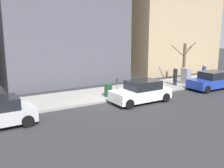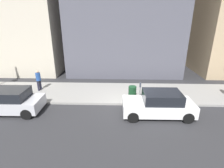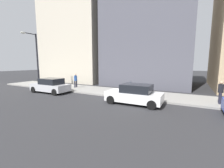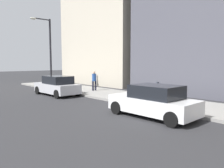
{
  "view_description": "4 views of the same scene",
  "coord_description": "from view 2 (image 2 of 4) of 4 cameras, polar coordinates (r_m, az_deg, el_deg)",
  "views": [
    {
      "loc": [
        -14.46,
        8.6,
        4.75
      ],
      "look_at": [
        1.6,
        -1.09,
        0.88
      ],
      "focal_mm": 40.0,
      "sensor_mm": 36.0,
      "label": 1
    },
    {
      "loc": [
        -10.67,
        0.74,
        5.57
      ],
      "look_at": [
        1.47,
        1.14,
        1.0
      ],
      "focal_mm": 28.0,
      "sensor_mm": 36.0,
      "label": 2
    },
    {
      "loc": [
        -11.83,
        -5.46,
        3.08
      ],
      "look_at": [
        0.35,
        0.98,
        1.17
      ],
      "focal_mm": 24.0,
      "sensor_mm": 36.0,
      "label": 3
    },
    {
      "loc": [
        -9.46,
        -7.85,
        2.55
      ],
      "look_at": [
        -0.42,
        1.91,
        1.24
      ],
      "focal_mm": 35.0,
      "sensor_mm": 36.0,
      "label": 4
    }
  ],
  "objects": [
    {
      "name": "parked_car_silver",
      "position": [
        12.73,
        -30.81,
        -4.83
      ],
      "size": [
        1.97,
        4.22,
        1.52
      ],
      "rotation": [
        0.0,
        0.0,
        0.01
      ],
      "color": "#B7B7BC",
      "rests_on": "ground"
    },
    {
      "name": "parked_car_white",
      "position": [
        10.95,
        15.03,
        -6.38
      ],
      "size": [
        1.95,
        4.21,
        1.52
      ],
      "rotation": [
        0.0,
        0.0,
        0.01
      ],
      "color": "white",
      "rests_on": "ground"
    },
    {
      "name": "ground_plane",
      "position": [
        12.06,
        5.23,
        -7.0
      ],
      "size": [
        120.0,
        120.0,
        0.0
      ],
      "primitive_type": "plane",
      "color": "#2B2B2D"
    },
    {
      "name": "sidewalk",
      "position": [
        13.83,
        4.8,
        -2.89
      ],
      "size": [
        4.0,
        36.0,
        0.15
      ],
      "primitive_type": "cube",
      "color": "gray",
      "rests_on": "ground"
    },
    {
      "name": "office_block_center",
      "position": [
        21.97,
        3.94,
        25.3
      ],
      "size": [
        11.43,
        11.43,
        14.78
      ],
      "primitive_type": "cube",
      "color": "#4C4C56",
      "rests_on": "ground"
    },
    {
      "name": "pedestrian_far_corner",
      "position": [
        14.98,
        -22.89,
        1.5
      ],
      "size": [
        0.39,
        0.36,
        1.66
      ],
      "rotation": [
        0.0,
        0.0,
        2.82
      ],
      "color": "#1E1E2D",
      "rests_on": "sidewalk"
    },
    {
      "name": "parking_meter",
      "position": [
        12.14,
        9.14,
        -1.92
      ],
      "size": [
        0.14,
        0.1,
        1.35
      ],
      "color": "slate",
      "rests_on": "sidewalk"
    },
    {
      "name": "trash_bin",
      "position": [
        12.64,
        6.64,
        -2.7
      ],
      "size": [
        0.56,
        0.56,
        0.9
      ],
      "primitive_type": "cylinder",
      "color": "#14381E",
      "rests_on": "sidewalk"
    }
  ]
}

